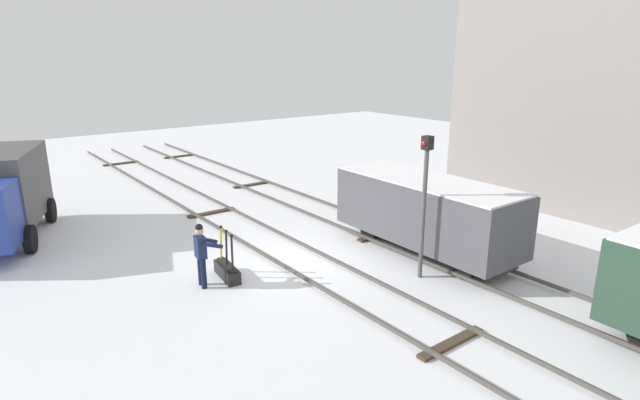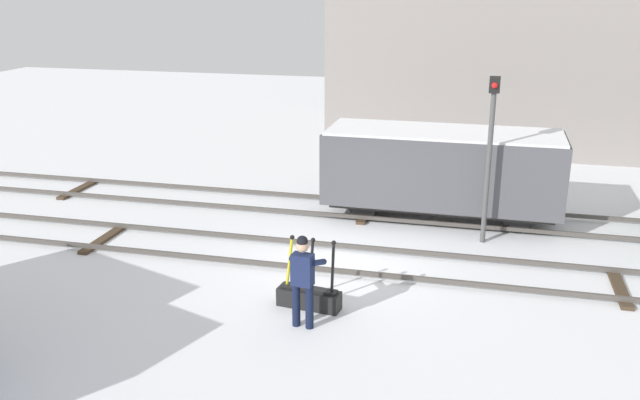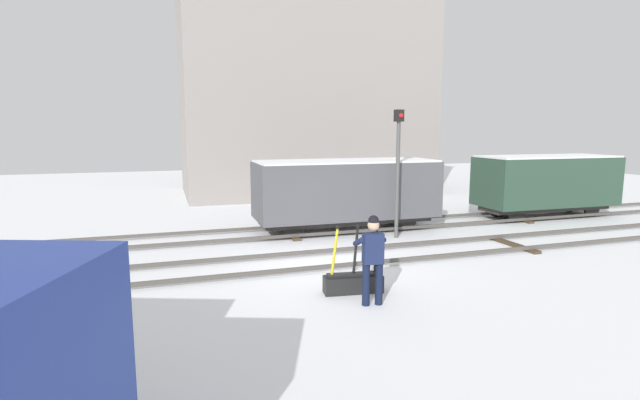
{
  "view_description": "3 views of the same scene",
  "coord_description": "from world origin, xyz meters",
  "views": [
    {
      "loc": [
        11.81,
        -8.06,
        6.01
      ],
      "look_at": [
        -0.46,
        1.25,
        1.58
      ],
      "focal_mm": 28.43,
      "sensor_mm": 36.0,
      "label": 1
    },
    {
      "loc": [
        2.9,
        -13.73,
        6.03
      ],
      "look_at": [
        -0.92,
        1.92,
        0.81
      ],
      "focal_mm": 38.07,
      "sensor_mm": 36.0,
      "label": 2
    },
    {
      "loc": [
        -3.76,
        -11.19,
        3.39
      ],
      "look_at": [
        0.36,
        1.43,
        1.42
      ],
      "focal_mm": 26.8,
      "sensor_mm": 36.0,
      "label": 3
    }
  ],
  "objects": [
    {
      "name": "ground_plane",
      "position": [
        0.0,
        0.0,
        0.0
      ],
      "size": [
        60.0,
        60.0,
        0.0
      ],
      "primitive_type": "plane",
      "color": "white"
    },
    {
      "name": "track_main_line",
      "position": [
        0.0,
        0.0,
        0.11
      ],
      "size": [
        44.0,
        1.94,
        0.18
      ],
      "color": "#4C4742",
      "rests_on": "ground_plane"
    },
    {
      "name": "track_siding_near",
      "position": [
        0.0,
        3.52,
        0.11
      ],
      "size": [
        44.0,
        1.94,
        0.18
      ],
      "color": "#4C4742",
      "rests_on": "ground_plane"
    },
    {
      "name": "switch_lever_frame",
      "position": [
        -0.11,
        -2.26,
        0.25
      ],
      "size": [
        1.28,
        0.51,
        1.45
      ],
      "rotation": [
        0.0,
        0.0,
        -0.13
      ],
      "color": "black",
      "rests_on": "ground_plane"
    },
    {
      "name": "rail_worker",
      "position": [
        -0.02,
        -3.01,
        1.0
      ],
      "size": [
        0.6,
        0.71,
        1.77
      ],
      "rotation": [
        0.0,
        0.0,
        -0.13
      ],
      "color": "#111831",
      "rests_on": "ground_plane"
    },
    {
      "name": "signal_post",
      "position": [
        3.1,
        2.07,
        2.43
      ],
      "size": [
        0.24,
        0.32,
        3.98
      ],
      "color": "#4C4C4C",
      "rests_on": "ground_plane"
    },
    {
      "name": "freight_car_back_track",
      "position": [
        1.96,
        3.52,
        1.37
      ],
      "size": [
        6.05,
        2.21,
        2.38
      ],
      "rotation": [
        0.0,
        0.0,
        -0.01
      ],
      "color": "#2D2B28",
      "rests_on": "ground_plane"
    }
  ]
}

